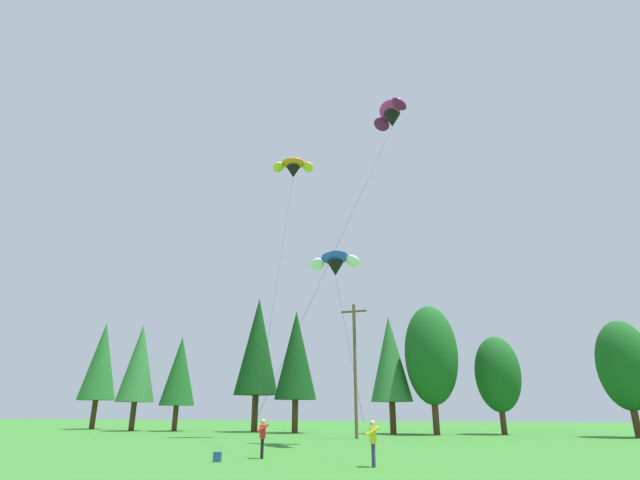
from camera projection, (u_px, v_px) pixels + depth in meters
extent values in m
cylinder|color=#472D19|center=(94.00, 415.00, 59.52)|extent=(0.63, 0.63, 3.35)
cone|color=#236628|center=(101.00, 360.00, 61.67)|extent=(4.44, 4.44, 9.54)
cylinder|color=#472D19|center=(133.00, 416.00, 53.91)|extent=(0.60, 0.60, 3.03)
cone|color=#2D7033|center=(139.00, 362.00, 55.85)|extent=(4.16, 4.16, 8.61)
cylinder|color=#472D19|center=(175.00, 418.00, 53.43)|extent=(0.56, 0.56, 2.65)
cone|color=#19561E|center=(180.00, 370.00, 55.13)|extent=(3.84, 3.84, 7.53)
cylinder|color=#472D19|center=(255.00, 413.00, 51.39)|extent=(0.66, 0.66, 3.69)
cone|color=#0F3D14|center=(258.00, 345.00, 53.75)|extent=(4.72, 4.72, 10.50)
cylinder|color=#472D19|center=(295.00, 416.00, 48.74)|extent=(0.61, 0.61, 3.16)
cone|color=#0F3D14|center=(296.00, 354.00, 50.76)|extent=(4.27, 4.27, 9.00)
cylinder|color=#472D19|center=(393.00, 418.00, 46.60)|extent=(0.59, 0.59, 2.91)
cone|color=#2D7033|center=(390.00, 358.00, 48.46)|extent=(4.06, 4.06, 8.27)
cylinder|color=#472D19|center=(436.00, 418.00, 44.98)|extent=(0.60, 0.60, 2.98)
ellipsoid|color=#19561E|center=(431.00, 354.00, 46.89)|extent=(5.01, 5.01, 9.33)
cylinder|color=#472D19|center=(503.00, 422.00, 45.32)|extent=(0.53, 0.53, 2.25)
ellipsoid|color=#19561E|center=(498.00, 374.00, 46.76)|extent=(4.22, 4.22, 7.04)
cylinder|color=#472D19|center=(636.00, 422.00, 40.01)|extent=(0.54, 0.54, 2.39)
ellipsoid|color=#19561E|center=(625.00, 365.00, 41.54)|extent=(4.37, 4.37, 7.48)
cylinder|color=brown|center=(355.00, 369.00, 39.82)|extent=(0.26, 0.26, 10.64)
cube|color=brown|center=(354.00, 311.00, 41.39)|extent=(2.20, 0.14, 0.14)
cylinder|color=black|center=(262.00, 449.00, 22.07)|extent=(0.18, 0.18, 0.84)
cylinder|color=black|center=(262.00, 448.00, 22.26)|extent=(0.18, 0.18, 0.84)
cube|color=red|center=(263.00, 432.00, 22.41)|extent=(0.40, 0.45, 0.60)
sphere|color=tan|center=(263.00, 421.00, 22.55)|extent=(0.22, 0.22, 0.22)
cylinder|color=red|center=(263.00, 428.00, 22.24)|extent=(0.50, 0.33, 0.35)
cylinder|color=red|center=(262.00, 428.00, 22.68)|extent=(0.50, 0.33, 0.35)
cylinder|color=navy|center=(374.00, 455.00, 18.68)|extent=(0.17, 0.17, 0.84)
cylinder|color=navy|center=(373.00, 455.00, 18.87)|extent=(0.17, 0.17, 0.84)
cube|color=yellow|center=(373.00, 435.00, 19.01)|extent=(0.35, 0.44, 0.60)
sphere|color=tan|center=(372.00, 423.00, 19.16)|extent=(0.22, 0.22, 0.22)
cylinder|color=yellow|center=(373.00, 431.00, 18.84)|extent=(0.53, 0.25, 0.35)
cylinder|color=yellow|center=(372.00, 431.00, 19.29)|extent=(0.53, 0.25, 0.35)
ellipsoid|color=orange|center=(293.00, 163.00, 46.04)|extent=(2.62, 2.24, 0.96)
ellipsoid|color=yellow|center=(308.00, 167.00, 45.89)|extent=(1.60, 1.66, 1.19)
ellipsoid|color=yellow|center=(278.00, 167.00, 45.92)|extent=(1.48, 1.59, 1.19)
cone|color=black|center=(293.00, 172.00, 45.89)|extent=(1.59, 1.59, 1.08)
cylinder|color=black|center=(281.00, 258.00, 34.11)|extent=(5.11, 16.40, 21.14)
ellipsoid|color=blue|center=(335.00, 258.00, 35.17)|extent=(2.12, 1.34, 1.16)
ellipsoid|color=white|center=(353.00, 261.00, 34.68)|extent=(1.33, 1.13, 1.32)
ellipsoid|color=white|center=(318.00, 264.00, 35.41)|extent=(1.30, 1.14, 1.32)
cone|color=black|center=(335.00, 269.00, 35.00)|extent=(1.21, 1.21, 1.01)
cylinder|color=black|center=(345.00, 328.00, 27.00)|extent=(4.84, 12.34, 9.58)
ellipsoid|color=#D12893|center=(390.00, 110.00, 36.03)|extent=(2.60, 2.71, 1.25)
ellipsoid|color=#66144C|center=(399.00, 104.00, 34.67)|extent=(1.66, 1.64, 1.41)
ellipsoid|color=#66144C|center=(382.00, 124.00, 37.13)|extent=(1.69, 1.59, 1.41)
cone|color=black|center=(392.00, 120.00, 35.79)|extent=(1.75, 1.75, 1.07)
cylinder|color=black|center=(339.00, 240.00, 29.06)|extent=(5.66, 9.15, 20.07)
cube|color=#234C89|center=(217.00, 457.00, 20.63)|extent=(0.37, 0.32, 0.40)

